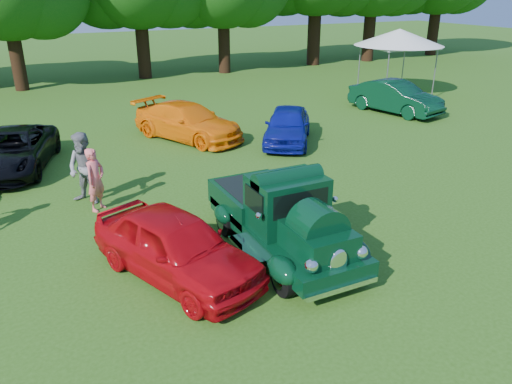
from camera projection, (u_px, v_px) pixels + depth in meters
name	position (u px, v px, depth m)	size (l,w,h in m)	color
ground	(284.00, 263.00, 10.63)	(120.00, 120.00, 0.00)	#2B5313
hero_pickup	(282.00, 218.00, 10.87)	(2.16, 4.65, 1.82)	black
red_convertible	(176.00, 246.00, 9.91)	(1.62, 4.02, 1.37)	#AF070E
back_car_black	(12.00, 151.00, 15.78)	(2.14, 4.63, 1.29)	black
back_car_orange	(188.00, 122.00, 19.00)	(1.90, 4.67, 1.36)	orange
back_car_blue	(288.00, 125.00, 18.54)	(1.58, 3.93, 1.34)	navy
back_car_green	(395.00, 97.00, 22.95)	(1.54, 4.41, 1.45)	black
spectator_pink	(96.00, 180.00, 12.87)	(0.61, 0.40, 1.68)	#F46468
spectator_grey	(85.00, 169.00, 13.24)	(0.95, 0.74, 1.95)	gray
canopy_tent	(399.00, 38.00, 25.76)	(5.16, 5.16, 3.43)	silver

